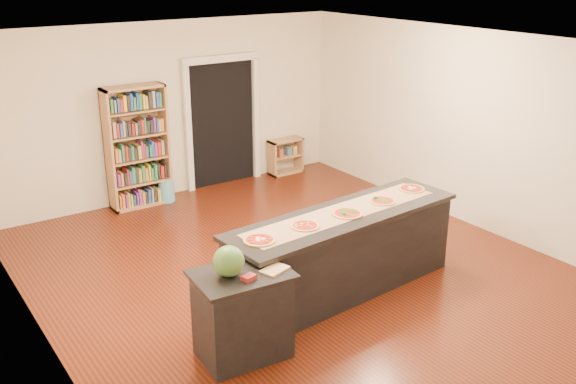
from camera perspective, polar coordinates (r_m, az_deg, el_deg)
room at (r=7.56m, az=0.86°, el=2.42°), size 6.00×7.00×2.80m
doorway at (r=10.91m, az=-5.88°, el=6.80°), size 1.40×0.09×2.21m
kitchen_island at (r=7.46m, az=4.93°, el=-5.39°), size 2.99×0.81×0.98m
side_counter at (r=6.32m, az=-4.07°, el=-10.79°), size 0.91×0.67×0.90m
bookshelf at (r=10.16m, az=-13.23°, el=3.90°), size 0.95×0.34×1.90m
low_shelf at (r=11.61m, az=-0.22°, el=3.22°), size 0.64×0.27×0.64m
waste_bin at (r=10.47m, az=-10.74°, el=0.15°), size 0.25×0.25×0.37m
kraft_paper at (r=7.28m, az=4.88°, el=-1.83°), size 2.62×0.66×0.00m
watermelon at (r=6.01m, az=-5.30°, el=-6.15°), size 0.30×0.30×0.30m
cutting_board at (r=6.14m, az=-1.19°, el=-6.91°), size 0.30×0.24×0.02m
package_red at (r=5.97m, az=-3.50°, el=-7.60°), size 0.14×0.12×0.04m
package_teal at (r=6.30m, az=-2.29°, el=-5.96°), size 0.15×0.15×0.05m
pizza_a at (r=6.54m, az=-2.55°, el=-4.27°), size 0.32×0.32×0.02m
pizza_b at (r=6.87m, az=1.52°, el=-3.02°), size 0.30×0.30×0.02m
pizza_c at (r=7.22m, az=5.29°, el=-1.91°), size 0.34×0.34×0.02m
pizza_d at (r=7.64m, az=8.38°, el=-0.79°), size 0.31×0.31×0.02m
pizza_e at (r=8.11m, az=10.91°, el=0.30°), size 0.34×0.34×0.02m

